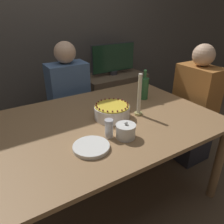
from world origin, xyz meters
TOP-DOWN VIEW (x-y plane):
  - ground_plane at (0.00, 0.00)m, footprint 12.00×12.00m
  - wall_behind at (0.00, 1.40)m, footprint 8.00×0.05m
  - dining_table at (0.00, 0.00)m, footprint 1.64×1.17m
  - cake at (0.06, -0.01)m, footprint 0.27×0.27m
  - sugar_bowl at (-0.01, -0.29)m, footprint 0.13×0.13m
  - sugar_shaker at (-0.10, -0.23)m, footprint 0.06×0.06m
  - plate_stack at (-0.26, -0.28)m, footprint 0.22×0.22m
  - candle at (0.26, -0.07)m, footprint 0.06×0.06m
  - bottle at (0.51, 0.17)m, footprint 0.08×0.08m
  - person_man_blue_shirt at (0.02, 0.78)m, footprint 0.40×0.34m
  - person_woman_floral at (1.02, -0.02)m, footprint 0.34×0.40m
  - side_cabinet at (0.78, 1.12)m, footprint 0.83×0.48m
  - tv_monitor at (0.78, 1.12)m, footprint 0.63×0.10m

SIDE VIEW (x-z plane):
  - ground_plane at x=0.00m, z-range 0.00..0.00m
  - side_cabinet at x=0.78m, z-range 0.00..0.68m
  - person_woman_floral at x=1.02m, z-range -0.08..1.13m
  - person_man_blue_shirt at x=0.02m, z-range -0.08..1.13m
  - dining_table at x=0.00m, z-range 0.28..1.01m
  - plate_stack at x=-0.26m, z-range 0.73..0.76m
  - sugar_bowl at x=-0.01m, z-range 0.72..0.84m
  - cake at x=0.06m, z-range 0.73..0.84m
  - sugar_shaker at x=-0.10m, z-range 0.73..0.86m
  - bottle at x=0.51m, z-range 0.70..0.97m
  - candle at x=0.26m, z-range 0.71..1.04m
  - tv_monitor at x=0.78m, z-range 0.69..1.10m
  - wall_behind at x=0.00m, z-range 0.00..2.60m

